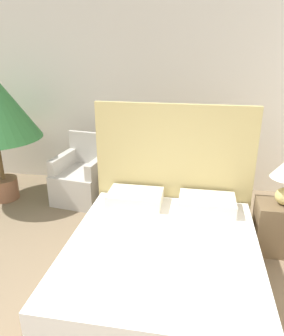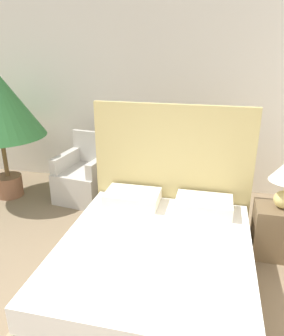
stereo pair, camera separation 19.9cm
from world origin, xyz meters
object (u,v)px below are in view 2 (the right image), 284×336
at_px(bed, 156,254).
at_px(armchair_near_window_right, 154,185).
at_px(armchair_near_window_left, 85,179).
at_px(nightstand, 280,232).
at_px(side_table, 118,186).

height_order(bed, armchair_near_window_right, bed).
relative_size(armchair_near_window_left, nightstand, 1.64).
bearing_deg(bed, armchair_near_window_right, 101.69).
bearing_deg(nightstand, bed, -150.02).
bearing_deg(bed, nightstand, 29.98).
xyz_separation_m(armchair_near_window_left, nightstand, (2.52, -0.84, -0.01)).
bearing_deg(side_table, nightstand, -22.06).
height_order(armchair_near_window_left, side_table, armchair_near_window_left).
bearing_deg(armchair_near_window_left, bed, -40.89).
distance_m(armchair_near_window_left, armchair_near_window_right, 1.02).
xyz_separation_m(armchair_near_window_left, armchair_near_window_right, (1.02, 0.00, 0.00)).
xyz_separation_m(bed, armchair_near_window_right, (-0.31, 1.52, -0.00)).
distance_m(bed, armchair_near_window_right, 1.55).
distance_m(armchair_near_window_right, side_table, 0.51).
height_order(bed, nightstand, bed).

